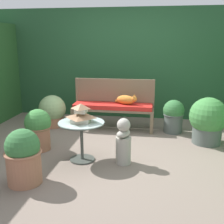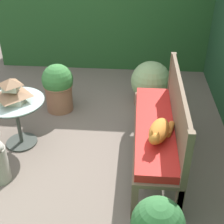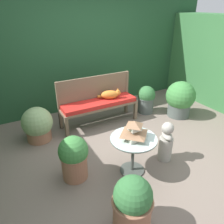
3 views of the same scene
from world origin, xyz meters
The scene contains 13 objects.
ground centered at (0.00, 0.00, 0.00)m, with size 30.00×30.00×0.00m, color #75665B.
foliage_hedge_back centered at (0.00, 2.36, 1.18)m, with size 6.40×0.92×2.36m, color #234C2D.
garden_bench centered at (-0.14, 0.97, 0.42)m, with size 1.57×0.43×0.50m.
bench_backrest centered at (-0.14, 1.17, 0.68)m, with size 1.57×0.06×0.96m.
cat centered at (0.12, 0.99, 0.59)m, with size 0.44×0.30×0.20m.
patio_table centered at (-0.34, -0.55, 0.45)m, with size 0.65×0.65×0.57m.
pagoda_birdhouse centered at (-0.34, -0.55, 0.69)m, with size 0.34×0.34×0.27m.
garden_bust centered at (0.26, -0.57, 0.31)m, with size 0.25×0.30×0.66m.
potted_plant_patio_mid centered at (1.54, 0.46, 0.40)m, with size 0.62×0.62×0.78m.
potted_plant_path_edge centered at (-1.12, -0.27, 0.35)m, with size 0.41×0.41×0.66m.
potted_plant_hedge_corner centered at (-1.36, 0.96, 0.31)m, with size 0.54×0.54×0.63m.
potted_plant_bench_right centered at (1.01, 0.95, 0.32)m, with size 0.39×0.39×0.62m.
potted_plant_table_near centered at (-0.85, -1.32, 0.34)m, with size 0.45×0.45×0.68m.
Camera 3 is at (-1.82, -2.63, 2.23)m, focal length 35.00 mm.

